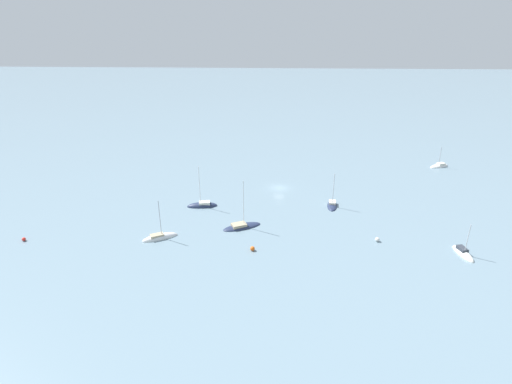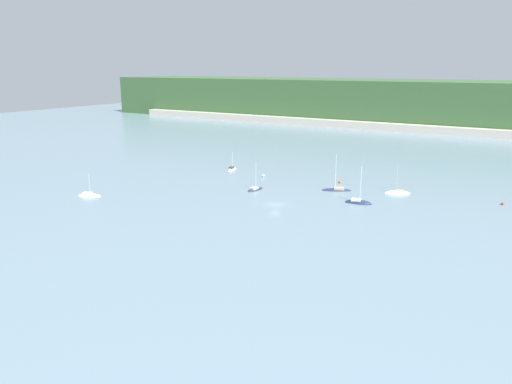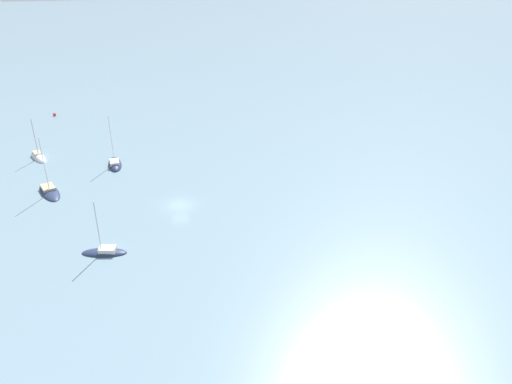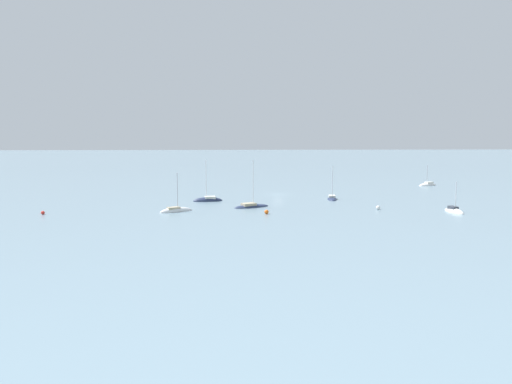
% 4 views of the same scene
% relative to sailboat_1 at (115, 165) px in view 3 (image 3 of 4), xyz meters
% --- Properties ---
extents(ground_plane, '(600.00, 600.00, 0.00)m').
position_rel_sailboat_1_xyz_m(ground_plane, '(-17.85, -12.18, -0.09)').
color(ground_plane, slate).
extents(sailboat_1, '(7.32, 3.51, 10.78)m').
position_rel_sailboat_1_xyz_m(sailboat_1, '(0.00, 0.00, 0.00)').
color(sailboat_1, '#232D4C').
rests_on(sailboat_1, ground_plane).
extents(sailboat_2, '(8.73, 6.16, 10.93)m').
position_rel_sailboat_1_xyz_m(sailboat_2, '(-10.05, 9.87, 0.01)').
color(sailboat_2, '#232D4C').
rests_on(sailboat_2, ground_plane).
extents(sailboat_3, '(3.03, 6.51, 8.69)m').
position_rel_sailboat_1_xyz_m(sailboat_3, '(-30.29, -1.89, 0.03)').
color(sailboat_3, '#232D4C').
rests_on(sailboat_3, ground_plane).
extents(sailboat_4, '(7.19, 5.14, 9.06)m').
position_rel_sailboat_1_xyz_m(sailboat_4, '(5.79, 15.36, -0.02)').
color(sailboat_4, silver).
rests_on(sailboat_4, ground_plane).
extents(mooring_buoy_2, '(0.74, 0.74, 0.74)m').
position_rel_sailboat_1_xyz_m(mooring_buoy_2, '(32.16, 17.79, 0.28)').
color(mooring_buoy_2, red).
rests_on(mooring_buoy_2, ground_plane).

